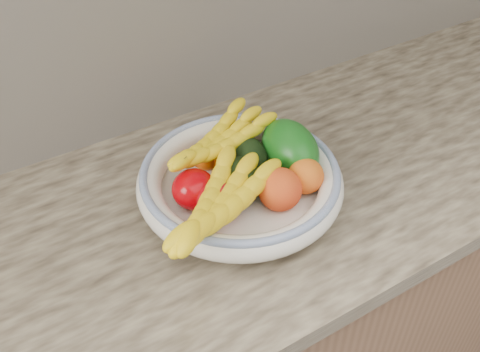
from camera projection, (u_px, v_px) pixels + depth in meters
name	position (u px, v px, depth m)	size (l,w,h in m)	color
kitchen_counter	(235.00, 320.00, 1.34)	(2.44, 0.66, 1.40)	brown
fruit_bowl	(240.00, 181.00, 1.01)	(0.39, 0.39, 0.08)	silver
clementine_back_left	(202.00, 157.00, 1.05)	(0.05, 0.05, 0.04)	#F95205
clementine_back_right	(228.00, 144.00, 1.08)	(0.05, 0.05, 0.04)	orange
clementine_back_mid	(227.00, 159.00, 1.05)	(0.06, 0.06, 0.05)	#EA6204
clementine_extra	(206.00, 157.00, 1.05)	(0.06, 0.06, 0.05)	#F26005
tomato_left	(194.00, 189.00, 0.97)	(0.08, 0.08, 0.07)	#A90006
tomato_near_left	(218.00, 201.00, 0.94)	(0.08, 0.08, 0.07)	#A70911
avocado_center	(242.00, 178.00, 0.99)	(0.07, 0.10, 0.07)	black
avocado_right	(249.00, 157.00, 1.04)	(0.07, 0.10, 0.07)	black
green_mango	(290.00, 149.00, 1.04)	(0.10, 0.15, 0.10)	#0E4F10
peach_front	(280.00, 189.00, 0.96)	(0.08, 0.08, 0.08)	orange
peach_right	(306.00, 176.00, 0.99)	(0.07, 0.07, 0.07)	orange
banana_bunch_back	(219.00, 145.00, 1.03)	(0.27, 0.10, 0.08)	yellow
banana_bunch_front	(219.00, 208.00, 0.90)	(0.31, 0.12, 0.09)	yellow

